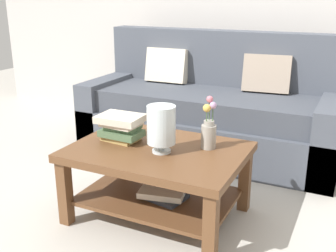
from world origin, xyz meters
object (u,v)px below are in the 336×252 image
(couch, at_px, (211,111))
(flower_pitcher, at_px, (209,131))
(book_stack_main, at_px, (121,127))
(glass_hurricane_vase, at_px, (161,126))
(coffee_table, at_px, (158,168))

(couch, relative_size, flower_pitcher, 6.89)
(book_stack_main, relative_size, glass_hurricane_vase, 0.98)
(flower_pitcher, bearing_deg, book_stack_main, -167.57)
(coffee_table, bearing_deg, couch, 95.28)
(coffee_table, relative_size, book_stack_main, 3.75)
(couch, distance_m, coffee_table, 1.28)
(flower_pitcher, bearing_deg, coffee_table, -153.06)
(couch, relative_size, book_stack_main, 7.95)
(couch, xyz_separation_m, glass_hurricane_vase, (0.17, -1.32, 0.27))
(book_stack_main, bearing_deg, coffee_table, -4.18)
(couch, distance_m, glass_hurricane_vase, 1.36)
(coffee_table, distance_m, book_stack_main, 0.36)
(book_stack_main, bearing_deg, flower_pitcher, 12.43)
(coffee_table, xyz_separation_m, glass_hurricane_vase, (0.05, -0.05, 0.30))
(glass_hurricane_vase, bearing_deg, couch, 97.15)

